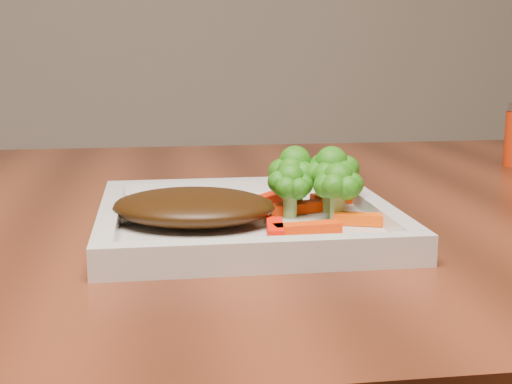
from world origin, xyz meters
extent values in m
cube|color=silver|center=(-0.21, -0.11, 0.76)|extent=(0.27, 0.27, 0.01)
ellipsoid|color=#361E08|center=(-0.26, -0.12, 0.78)|extent=(0.17, 0.15, 0.03)
cube|color=#F53904|center=(-0.17, -0.18, 0.77)|extent=(0.06, 0.02, 0.01)
cube|color=#F34D03|center=(-0.11, -0.16, 0.77)|extent=(0.06, 0.03, 0.01)
cube|color=#FF1504|center=(-0.20, -0.18, 0.77)|extent=(0.02, 0.05, 0.01)
cube|color=#F03703|center=(-0.11, -0.06, 0.77)|extent=(0.06, 0.02, 0.01)
cube|color=red|center=(-0.18, -0.06, 0.77)|extent=(0.05, 0.05, 0.01)
cube|color=#F12E03|center=(-0.16, -0.10, 0.77)|extent=(0.06, 0.03, 0.01)
camera|label=1|loc=(-0.30, -0.76, 0.92)|focal=50.00mm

